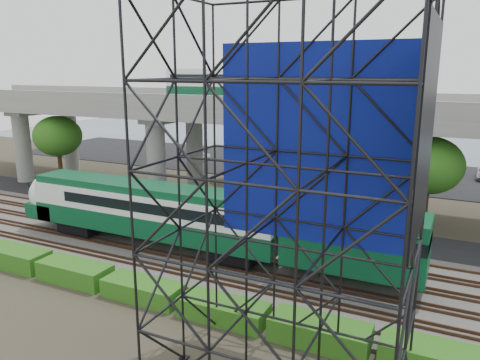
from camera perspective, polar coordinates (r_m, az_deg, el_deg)
The scene contains 13 objects.
ground at distance 30.86m, azimuth -8.28°, elevation -10.39°, with size 140.00×140.00×0.00m, color #474233.
ballast_bed at distance 32.36m, azimuth -6.29°, elevation -8.99°, with size 90.00×12.00×0.20m, color slate.
service_road at distance 39.38m, azimuth 0.28°, elevation -4.87°, with size 90.00×5.00×0.08m, color black.
parking_lot at distance 60.74m, azimuth 9.86°, elevation 1.45°, with size 90.00×18.00×0.08m, color black.
harbor_water at distance 81.82m, azimuth 14.16°, elevation 4.27°, with size 140.00×40.00×0.03m, color #3F4F67.
rail_tracks at distance 32.29m, azimuth -6.30°, elevation -8.69°, with size 90.00×9.52×0.16m.
commuter_train at distance 31.84m, azimuth -7.67°, elevation -4.08°, with size 29.30×3.06×4.30m.
overpass at distance 42.75m, azimuth 3.12°, elevation 7.77°, with size 80.00×12.00×12.40m.
scaffold_tower at distance 16.99m, azimuth 5.49°, elevation -3.40°, with size 9.36×6.36×15.00m.
hedge_strip at distance 26.94m, azimuth -11.72°, elevation -12.90°, with size 34.60×1.80×1.20m.
trees at distance 45.07m, azimuth -1.98°, elevation 4.69°, with size 40.94×16.94×7.69m.
suv at distance 46.88m, azimuth -14.38°, elevation -1.42°, with size 2.21×4.78×1.33m, color black.
parked_cars at distance 60.10m, azimuth 11.58°, elevation 1.89°, with size 36.82×9.55×1.30m.
Camera 1 is at (16.08, -23.27, 12.35)m, focal length 35.00 mm.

